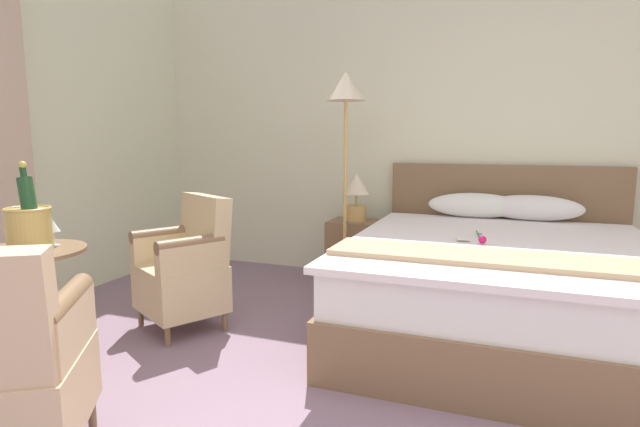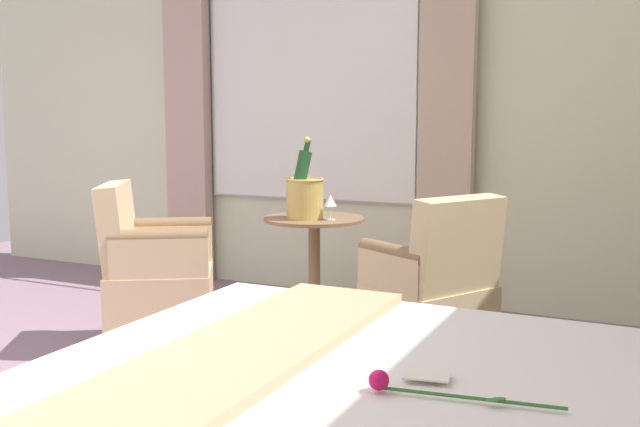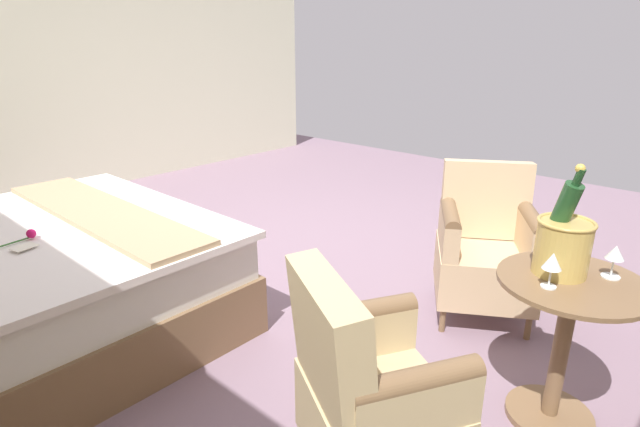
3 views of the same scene
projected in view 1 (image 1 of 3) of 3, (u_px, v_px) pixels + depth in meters
The scene contains 9 objects.
wall_headboard_side at pixel (477, 118), 4.30m from camera, with size 6.24×0.12×2.92m.
bed at pixel (498, 282), 3.29m from camera, with size 1.89×2.24×1.06m.
nightstand at pixel (356, 253), 4.39m from camera, with size 0.48×0.37×0.57m.
bedside_lamp at pixel (356, 193), 4.32m from camera, with size 0.23×0.23×0.42m.
floor_lamp_brass at pixel (346, 112), 3.93m from camera, with size 0.31×0.31×1.80m.
side_table_round at pixel (30, 300), 2.71m from camera, with size 0.60×0.60×0.69m.
champagne_bucket at pixel (29, 224), 2.60m from camera, with size 0.23×0.23×0.48m.
wine_glass_near_bucket at pixel (53, 227), 2.76m from camera, with size 0.07×0.07×0.15m.
armchair_by_window at pixel (185, 268), 3.36m from camera, with size 0.70×0.70×0.90m.
Camera 1 is at (0.28, -1.42, 1.28)m, focal length 28.00 mm.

